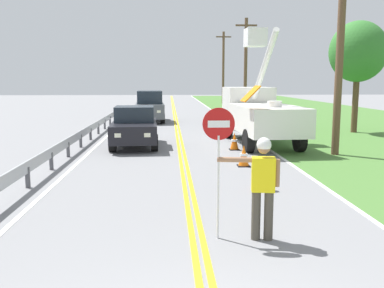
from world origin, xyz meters
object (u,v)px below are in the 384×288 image
at_px(oncoming_sedan_nearest, 135,127).
at_px(utility_pole_near, 340,44).
at_px(traffic_cone_lead, 265,177).
at_px(traffic_cone_mid, 244,156).
at_px(flagger_worker, 262,182).
at_px(stop_sign_paddle, 218,144).
at_px(utility_pole_mid, 246,64).
at_px(roadside_tree_verge, 358,52).
at_px(oncoming_suv_second, 150,106).
at_px(utility_pole_far, 223,67).
at_px(traffic_cone_tail, 234,142).
at_px(utility_bucket_truck, 258,112).

height_order(oncoming_sedan_nearest, utility_pole_near, utility_pole_near).
height_order(traffic_cone_lead, traffic_cone_mid, same).
relative_size(flagger_worker, stop_sign_paddle, 0.78).
bearing_deg(utility_pole_mid, roadside_tree_verge, -75.53).
relative_size(flagger_worker, oncoming_suv_second, 0.39).
bearing_deg(oncoming_sedan_nearest, utility_pole_far, 76.55).
xyz_separation_m(oncoming_suv_second, utility_pole_far, (7.83, 22.32, 3.36)).
bearing_deg(utility_pole_mid, traffic_cone_tail, -101.28).
bearing_deg(utility_pole_near, utility_pole_far, 89.62).
relative_size(utility_pole_mid, utility_pole_far, 0.93).
xyz_separation_m(flagger_worker, utility_pole_near, (4.68, 8.53, 3.05)).
height_order(utility_pole_near, traffic_cone_mid, utility_pole_near).
xyz_separation_m(utility_pole_mid, traffic_cone_mid, (-4.05, -22.60, -3.80)).
bearing_deg(traffic_cone_lead, utility_pole_far, 84.32).
relative_size(oncoming_suv_second, utility_pole_far, 0.55).
relative_size(oncoming_sedan_nearest, utility_pole_mid, 0.53).
distance_m(utility_pole_far, roadside_tree_verge, 29.15).
relative_size(stop_sign_paddle, utility_pole_near, 0.30).
xyz_separation_m(flagger_worker, oncoming_suv_second, (-2.91, 22.03, 0.01)).
bearing_deg(traffic_cone_tail, traffic_cone_lead, -91.65).
distance_m(stop_sign_paddle, utility_bucket_truck, 12.09).
bearing_deg(stop_sign_paddle, utility_pole_near, 57.16).
bearing_deg(oncoming_suv_second, flagger_worker, -82.48).
bearing_deg(utility_bucket_truck, flagger_worker, -101.40).
xyz_separation_m(stop_sign_paddle, oncoming_suv_second, (-2.15, 21.92, -0.65)).
bearing_deg(traffic_cone_tail, roadside_tree_verge, 36.91).
bearing_deg(oncoming_suv_second, utility_bucket_truck, -62.73).
bearing_deg(oncoming_suv_second, traffic_cone_mid, -76.48).
bearing_deg(utility_pole_near, utility_pole_mid, 89.45).
xyz_separation_m(utility_bucket_truck, utility_pole_near, (2.30, -3.25, 2.69)).
height_order(oncoming_sedan_nearest, oncoming_suv_second, oncoming_suv_second).
xyz_separation_m(oncoming_sedan_nearest, roadside_tree_verge, (11.48, 4.44, 3.44)).
bearing_deg(roadside_tree_verge, traffic_cone_mid, -130.45).
distance_m(oncoming_suv_second, utility_pole_near, 15.78).
xyz_separation_m(stop_sign_paddle, utility_pole_mid, (5.63, 29.01, 2.43)).
bearing_deg(oncoming_suv_second, stop_sign_paddle, -84.41).
bearing_deg(flagger_worker, oncoming_suv_second, 97.52).
bearing_deg(utility_bucket_truck, oncoming_suv_second, 117.27).
relative_size(oncoming_suv_second, traffic_cone_mid, 6.69).
distance_m(utility_bucket_truck, utility_pole_near, 4.81).
bearing_deg(traffic_cone_tail, utility_pole_far, 83.57).
bearing_deg(traffic_cone_tail, oncoming_sedan_nearest, 165.01).
bearing_deg(traffic_cone_lead, oncoming_suv_second, 101.41).
bearing_deg(traffic_cone_tail, utility_pole_near, -20.07).
bearing_deg(traffic_cone_tail, utility_pole_mid, 78.72).
height_order(stop_sign_paddle, oncoming_sedan_nearest, stop_sign_paddle).
xyz_separation_m(flagger_worker, utility_pole_mid, (4.87, 29.12, 3.09)).
distance_m(flagger_worker, oncoming_sedan_nearest, 11.39).
distance_m(oncoming_sedan_nearest, traffic_cone_tail, 4.27).
bearing_deg(roadside_tree_verge, traffic_cone_tail, -143.09).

